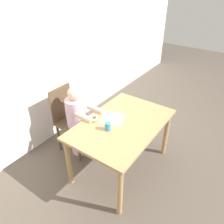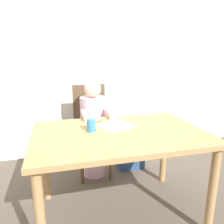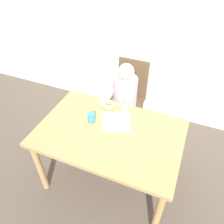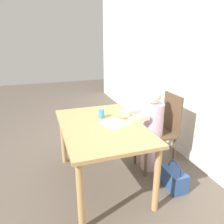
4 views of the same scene
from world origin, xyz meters
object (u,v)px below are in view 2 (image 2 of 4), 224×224
object	(u,v)px
donut	(94,118)
handbag	(130,157)
chair	(92,129)
cup	(91,125)
child_figure	(94,130)

from	to	relation	value
donut	handbag	size ratio (longest dim) A/B	0.39
chair	cup	size ratio (longest dim) A/B	9.97
chair	cup	xyz separation A→B (m)	(-0.12, -0.72, 0.28)
donut	handbag	distance (m)	0.89
donut	handbag	world-z (taller)	donut
handbag	chair	bearing A→B (deg)	172.36
donut	cup	xyz separation A→B (m)	(-0.06, -0.26, 0.03)
chair	handbag	distance (m)	0.58
donut	cup	distance (m)	0.27
child_figure	handbag	distance (m)	0.60
chair	child_figure	world-z (taller)	child_figure
handbag	donut	bearing A→B (deg)	-140.50
chair	cup	bearing A→B (deg)	-99.06
donut	cup	size ratio (longest dim) A/B	1.39
child_figure	handbag	bearing A→B (deg)	9.51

